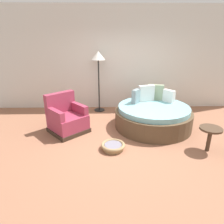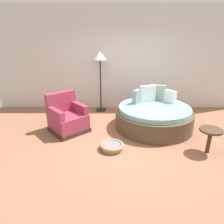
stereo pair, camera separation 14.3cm
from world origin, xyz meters
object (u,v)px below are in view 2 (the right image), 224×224
object	(u,v)px
round_daybed	(154,116)
red_armchair	(67,118)
side_table	(211,133)
pet_basket	(112,146)
floor_lamp	(100,61)

from	to	relation	value
round_daybed	red_armchair	xyz separation A→B (m)	(-2.18, -0.23, 0.04)
red_armchair	side_table	world-z (taller)	red_armchair
side_table	pet_basket	bearing A→B (deg)	176.95
round_daybed	side_table	world-z (taller)	round_daybed
side_table	floor_lamp	bearing A→B (deg)	133.09
side_table	red_armchair	bearing A→B (deg)	161.92
floor_lamp	side_table	bearing A→B (deg)	-46.91
round_daybed	floor_lamp	distance (m)	2.27
pet_basket	floor_lamp	bearing A→B (deg)	98.74
pet_basket	side_table	xyz separation A→B (m)	(1.95, -0.10, 0.35)
red_armchair	side_table	size ratio (longest dim) A/B	2.17
red_armchair	floor_lamp	xyz separation A→B (m)	(0.75, 1.48, 1.20)
floor_lamp	round_daybed	bearing A→B (deg)	-41.03
pet_basket	side_table	bearing A→B (deg)	-3.05
round_daybed	side_table	bearing A→B (deg)	-54.27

